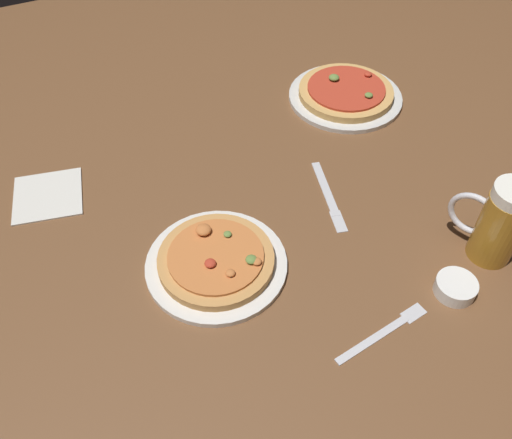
{
  "coord_description": "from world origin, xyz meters",
  "views": [
    {
      "loc": [
        -0.32,
        -0.68,
        0.85
      ],
      "look_at": [
        0.0,
        0.0,
        0.02
      ],
      "focal_mm": 38.43,
      "sensor_mm": 36.0,
      "label": 1
    }
  ],
  "objects_px": {
    "beer_mug_dark": "(499,223)",
    "fork_left": "(384,332)",
    "pizza_plate_near": "(216,261)",
    "ramekin_sauce": "(456,287)",
    "napkin_folded": "(48,195)",
    "knife_right": "(328,196)",
    "pizza_plate_far": "(346,94)"
  },
  "relations": [
    {
      "from": "pizza_plate_far",
      "to": "pizza_plate_near",
      "type": "bearing_deg",
      "value": -144.66
    },
    {
      "from": "fork_left",
      "to": "beer_mug_dark",
      "type": "bearing_deg",
      "value": 13.19
    },
    {
      "from": "ramekin_sauce",
      "to": "knife_right",
      "type": "bearing_deg",
      "value": 105.03
    },
    {
      "from": "pizza_plate_far",
      "to": "ramekin_sauce",
      "type": "bearing_deg",
      "value": -102.62
    },
    {
      "from": "napkin_folded",
      "to": "fork_left",
      "type": "bearing_deg",
      "value": -51.78
    },
    {
      "from": "pizza_plate_far",
      "to": "knife_right",
      "type": "distance_m",
      "value": 0.37
    },
    {
      "from": "pizza_plate_far",
      "to": "beer_mug_dark",
      "type": "height_order",
      "value": "beer_mug_dark"
    },
    {
      "from": "pizza_plate_far",
      "to": "fork_left",
      "type": "distance_m",
      "value": 0.69
    },
    {
      "from": "beer_mug_dark",
      "to": "ramekin_sauce",
      "type": "xyz_separation_m",
      "value": [
        -0.12,
        -0.05,
        -0.07
      ]
    },
    {
      "from": "ramekin_sauce",
      "to": "pizza_plate_far",
      "type": "bearing_deg",
      "value": 77.38
    },
    {
      "from": "ramekin_sauce",
      "to": "fork_left",
      "type": "height_order",
      "value": "ramekin_sauce"
    },
    {
      "from": "pizza_plate_near",
      "to": "knife_right",
      "type": "bearing_deg",
      "value": 13.84
    },
    {
      "from": "ramekin_sauce",
      "to": "napkin_folded",
      "type": "height_order",
      "value": "ramekin_sauce"
    },
    {
      "from": "beer_mug_dark",
      "to": "knife_right",
      "type": "bearing_deg",
      "value": 127.2
    },
    {
      "from": "beer_mug_dark",
      "to": "fork_left",
      "type": "bearing_deg",
      "value": -166.81
    },
    {
      "from": "pizza_plate_near",
      "to": "ramekin_sauce",
      "type": "height_order",
      "value": "pizza_plate_near"
    },
    {
      "from": "beer_mug_dark",
      "to": "napkin_folded",
      "type": "distance_m",
      "value": 0.92
    },
    {
      "from": "pizza_plate_near",
      "to": "napkin_folded",
      "type": "bearing_deg",
      "value": 127.79
    },
    {
      "from": "napkin_folded",
      "to": "fork_left",
      "type": "relative_size",
      "value": 0.73
    },
    {
      "from": "pizza_plate_far",
      "to": "fork_left",
      "type": "bearing_deg",
      "value": -115.92
    },
    {
      "from": "pizza_plate_near",
      "to": "napkin_folded",
      "type": "xyz_separation_m",
      "value": [
        -0.26,
        0.33,
        -0.01
      ]
    },
    {
      "from": "napkin_folded",
      "to": "knife_right",
      "type": "relative_size",
      "value": 0.69
    },
    {
      "from": "pizza_plate_far",
      "to": "ramekin_sauce",
      "type": "distance_m",
      "value": 0.62
    },
    {
      "from": "pizza_plate_far",
      "to": "ramekin_sauce",
      "type": "xyz_separation_m",
      "value": [
        -0.14,
        -0.61,
        -0.0
      ]
    },
    {
      "from": "pizza_plate_near",
      "to": "ramekin_sauce",
      "type": "bearing_deg",
      "value": -32.87
    },
    {
      "from": "napkin_folded",
      "to": "knife_right",
      "type": "distance_m",
      "value": 0.61
    },
    {
      "from": "knife_right",
      "to": "fork_left",
      "type": "bearing_deg",
      "value": -103.96
    },
    {
      "from": "pizza_plate_near",
      "to": "ramekin_sauce",
      "type": "distance_m",
      "value": 0.45
    },
    {
      "from": "ramekin_sauce",
      "to": "fork_left",
      "type": "bearing_deg",
      "value": -174.1
    },
    {
      "from": "knife_right",
      "to": "pizza_plate_near",
      "type": "bearing_deg",
      "value": -166.16
    },
    {
      "from": "napkin_folded",
      "to": "pizza_plate_far",
      "type": "bearing_deg",
      "value": 2.28
    },
    {
      "from": "fork_left",
      "to": "knife_right",
      "type": "height_order",
      "value": "same"
    }
  ]
}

